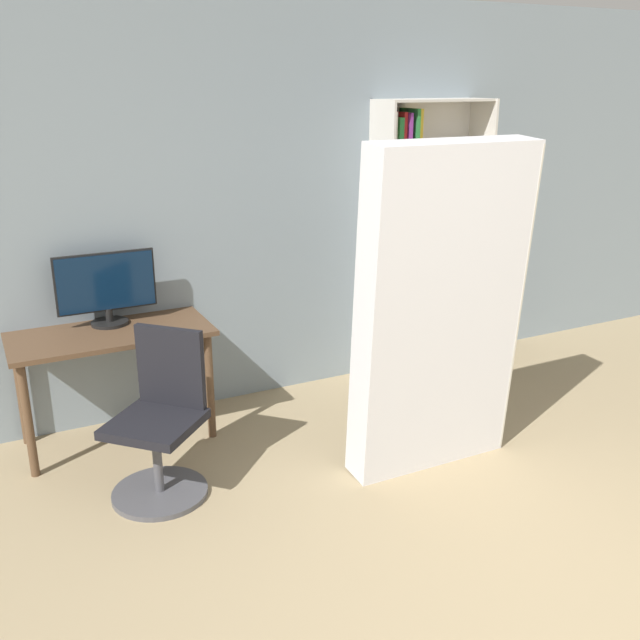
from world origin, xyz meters
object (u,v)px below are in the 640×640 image
Objects in this scene: bookshelf at (413,244)px; office_chair at (161,431)px; monitor at (106,286)px; mattress_near at (440,313)px.

office_chair is at bearing -158.42° from bookshelf.
monitor is 2.24m from bookshelf.
mattress_near is (1.50, -0.42, 0.58)m from office_chair.
office_chair is 0.48× the size of mattress_near.
bookshelf is 1.45m from mattress_near.
bookshelf is (2.17, 0.86, 0.64)m from office_chair.
office_chair is at bearing -85.43° from monitor.
bookshelf is (2.24, 0.00, 0.03)m from monitor.
mattress_near is at bearing -15.81° from office_chair.
monitor is 2.02m from mattress_near.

